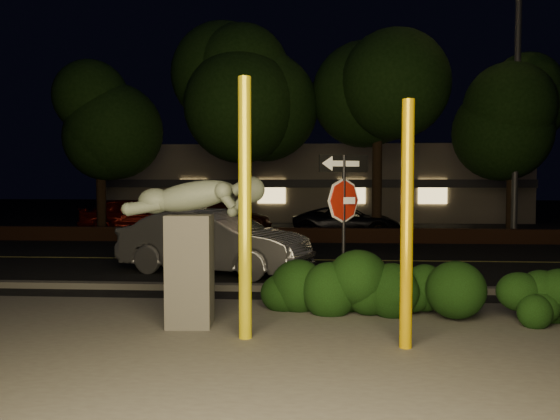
% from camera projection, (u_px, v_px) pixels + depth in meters
% --- Properties ---
extents(ground, '(90.00, 90.00, 0.00)m').
position_uv_depth(ground, '(307.00, 247.00, 17.53)').
color(ground, black).
rests_on(ground, ground).
extents(patio, '(14.00, 6.00, 0.02)m').
position_uv_depth(patio, '(290.00, 355.00, 6.57)').
color(patio, '#4C4944').
rests_on(patio, ground).
extents(road, '(80.00, 8.00, 0.01)m').
position_uv_depth(road, '(305.00, 260.00, 14.54)').
color(road, black).
rests_on(road, ground).
extents(lane_marking, '(80.00, 0.12, 0.00)m').
position_uv_depth(lane_marking, '(305.00, 260.00, 14.54)').
color(lane_marking, '#B1A947').
rests_on(lane_marking, road).
extents(curb, '(80.00, 0.25, 0.12)m').
position_uv_depth(curb, '(300.00, 288.00, 10.45)').
color(curb, '#4C4944').
rests_on(curb, ground).
extents(brick_wall, '(40.00, 0.35, 0.50)m').
position_uv_depth(brick_wall, '(308.00, 235.00, 18.81)').
color(brick_wall, '#4B2818').
rests_on(brick_wall, ground).
extents(parking_lot, '(40.00, 12.00, 0.01)m').
position_uv_depth(parking_lot, '(310.00, 228.00, 24.50)').
color(parking_lot, black).
rests_on(parking_lot, ground).
extents(building, '(22.00, 10.20, 4.00)m').
position_uv_depth(building, '(312.00, 183.00, 32.35)').
color(building, gray).
rests_on(building, ground).
extents(tree_far_a, '(4.60, 4.60, 7.43)m').
position_uv_depth(tree_far_a, '(99.00, 97.00, 20.79)').
color(tree_far_a, black).
rests_on(tree_far_a, ground).
extents(tree_far_b, '(5.20, 5.20, 8.41)m').
position_uv_depth(tree_far_b, '(243.00, 77.00, 20.57)').
color(tree_far_b, black).
rests_on(tree_far_b, ground).
extents(tree_far_c, '(4.80, 4.80, 7.84)m').
position_uv_depth(tree_far_c, '(378.00, 84.00, 19.85)').
color(tree_far_c, black).
rests_on(tree_far_c, ground).
extents(tree_far_d, '(4.40, 4.40, 7.42)m').
position_uv_depth(tree_far_d, '(514.00, 91.00, 20.01)').
color(tree_far_d, black).
rests_on(tree_far_d, ground).
extents(yellow_pole_left, '(0.17, 0.17, 3.47)m').
position_uv_depth(yellow_pole_left, '(245.00, 210.00, 7.17)').
color(yellow_pole_left, yellow).
rests_on(yellow_pole_left, ground).
extents(yellow_pole_right, '(0.16, 0.16, 3.11)m').
position_uv_depth(yellow_pole_right, '(407.00, 226.00, 6.76)').
color(yellow_pole_right, '#F3B906').
rests_on(yellow_pole_right, ground).
extents(signpost, '(0.79, 0.38, 2.52)m').
position_uv_depth(signpost, '(344.00, 201.00, 8.64)').
color(signpost, black).
rests_on(signpost, ground).
extents(sculpture, '(2.04, 0.68, 2.18)m').
position_uv_depth(sculpture, '(192.00, 234.00, 7.85)').
color(sculpture, '#4C4944').
rests_on(sculpture, ground).
extents(hedge_center, '(2.26, 1.52, 1.08)m').
position_uv_depth(hedge_center, '(327.00, 280.00, 8.68)').
color(hedge_center, black).
rests_on(hedge_center, ground).
extents(hedge_right, '(1.75, 1.02, 1.11)m').
position_uv_depth(hedge_right, '(429.00, 282.00, 8.40)').
color(hedge_right, black).
rests_on(hedge_right, ground).
extents(hedge_far_right, '(1.30, 0.86, 0.87)m').
position_uv_depth(hedge_far_right, '(546.00, 296.00, 7.93)').
color(hedge_far_right, black).
rests_on(hedge_far_right, ground).
extents(streetlight, '(1.62, 0.71, 11.06)m').
position_uv_depth(streetlight, '(511.00, 54.00, 19.15)').
color(streetlight, '#47474C').
rests_on(streetlight, ground).
extents(silver_sedan, '(4.67, 2.82, 1.45)m').
position_uv_depth(silver_sedan, '(214.00, 242.00, 12.48)').
color(silver_sedan, '#ABABB0').
rests_on(silver_sedan, ground).
extents(parked_car_red, '(4.59, 3.01, 1.45)m').
position_uv_depth(parked_car_red, '(132.00, 215.00, 22.66)').
color(parked_car_red, '#700D06').
rests_on(parked_car_red, ground).
extents(parked_car_darkred, '(4.92, 2.87, 1.34)m').
position_uv_depth(parked_car_darkred, '(215.00, 217.00, 21.85)').
color(parked_car_darkred, '#441409').
rests_on(parked_car_darkred, ground).
extents(parked_car_dark, '(4.35, 2.40, 1.15)m').
position_uv_depth(parked_car_dark, '(348.00, 221.00, 20.90)').
color(parked_car_dark, black).
rests_on(parked_car_dark, ground).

